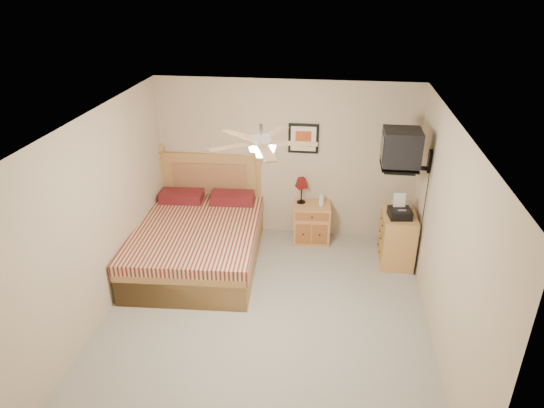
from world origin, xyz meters
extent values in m
plane|color=gray|center=(0.00, 0.00, 0.00)|extent=(4.50, 4.50, 0.00)
cube|color=white|center=(0.00, 0.00, 2.50)|extent=(4.00, 4.50, 0.04)
cube|color=tan|center=(0.00, 2.25, 1.25)|extent=(4.00, 0.04, 2.50)
cube|color=tan|center=(0.00, -2.25, 1.25)|extent=(4.00, 0.04, 2.50)
cube|color=tan|center=(-2.00, 0.00, 1.25)|extent=(0.04, 4.50, 2.50)
cube|color=tan|center=(2.00, 0.00, 1.25)|extent=(0.04, 4.50, 2.50)
cube|color=#BB833E|center=(0.45, 2.00, 0.31)|extent=(0.60, 0.46, 0.62)
imported|color=silver|center=(0.59, 2.01, 0.73)|extent=(0.11, 0.11, 0.23)
cube|color=black|center=(0.27, 2.23, 1.62)|extent=(0.46, 0.04, 0.46)
cube|color=#B37336|center=(1.73, 1.53, 0.39)|extent=(0.46, 0.66, 0.78)
imported|color=tan|center=(1.67, 1.78, 0.79)|extent=(0.32, 0.36, 0.03)
imported|color=tan|center=(1.71, 1.82, 0.82)|extent=(0.22, 0.28, 0.02)
camera|label=1|loc=(0.72, -4.79, 3.92)|focal=32.00mm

